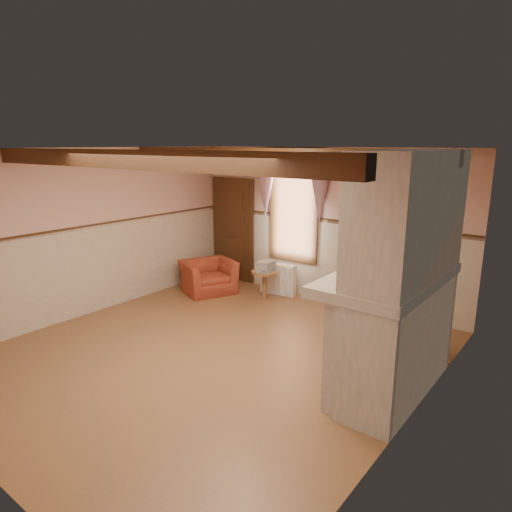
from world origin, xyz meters
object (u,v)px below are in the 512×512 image
Objects in this scene: side_table at (265,285)px; oil_lamp at (398,257)px; radiator at (278,279)px; bowl at (397,266)px; mantel_clock at (407,256)px; armchair at (208,277)px.

oil_lamp is at bearing -25.08° from side_table.
bowl is at bearing -40.69° from radiator.
oil_lamp is (0.00, 0.03, 0.10)m from bowl.
mantel_clock is 0.28m from oil_lamp.
side_table is at bearing -100.95° from radiator.
bowl reaches higher than radiator.
side_table is 1.96× the size of oil_lamp.
armchair is at bearing 169.12° from mantel_clock.
bowl is at bearing -90.00° from mantel_clock.
oil_lamp is at bearing -80.56° from armchair.
mantel_clock is at bearing -76.90° from armchair.
bowl is (3.00, -1.86, 1.16)m from radiator.
radiator is 3.72m from bowl.
armchair is 2.73× the size of bowl.
mantel_clock is at bearing 90.00° from bowl.
oil_lamp reaches higher than armchair.
armchair reaches higher than radiator.
oil_lamp is (4.15, -1.08, 1.24)m from armchair.
armchair is at bearing 165.09° from bowl.
radiator is at bearing 152.64° from mantel_clock.
armchair is at bearing 165.47° from oil_lamp.
radiator is at bearing -32.55° from armchair.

